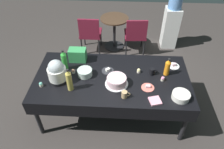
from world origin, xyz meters
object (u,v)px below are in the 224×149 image
Objects in this scene: cupcake_rose at (163,79)px; round_cafe_table at (114,27)px; dessert_plate_charcoal at (108,70)px; soda_bottle_ginger_ale at (69,80)px; potluck_table at (112,80)px; ceramic_snack_bowl at (181,96)px; maroon_chair_right at (136,34)px; dessert_plate_coral at (148,87)px; cupcake_lemon at (62,57)px; soda_bottle_lime_soda at (64,61)px; soda_carton at (78,55)px; maroon_chair_left at (90,32)px; slow_cooker at (57,72)px; dessert_plate_white at (174,66)px; glass_salad_bowl at (85,72)px; cupcake_vanilla at (41,84)px; cupcake_cocoa at (139,71)px; coffee_mug_tan at (125,94)px; frosted_layer_cake at (117,81)px; soda_bottle_orange_juice at (167,67)px; water_cooler at (171,22)px; coffee_mug_black at (152,71)px; cupcake_berry at (73,71)px.

round_cafe_table is (-0.76, 1.91, -0.28)m from cupcake_rose.
soda_bottle_ginger_ale is (-0.47, -0.40, 0.15)m from dessert_plate_charcoal.
ceramic_snack_bowl reaches higher than potluck_table.
dessert_plate_charcoal is 1.62m from maroon_chair_right.
dessert_plate_coral is at bearing -75.31° from round_cafe_table.
cupcake_lemon is at bearing 164.56° from cupcake_rose.
soda_bottle_lime_soda reaches higher than soda_carton.
soda_carton is at bearing -89.89° from maroon_chair_left.
slow_cooker reaches higher than dessert_plate_charcoal.
soda_carton is at bearing 177.12° from dessert_plate_white.
cupcake_rose is (0.78, -0.16, 0.02)m from dessert_plate_charcoal.
cupcake_vanilla is at bearing -155.36° from glass_salad_bowl.
coffee_mug_tan reaches higher than cupcake_cocoa.
slow_cooker is at bearing 164.09° from coffee_mug_tan.
frosted_layer_cake is at bearing -152.82° from dessert_plate_white.
cupcake_rose is at bearing -2.36° from potluck_table.
soda_carton is (-1.44, 0.72, 0.06)m from ceramic_snack_bowl.
slow_cooker reaches higher than dessert_plate_coral.
cupcake_vanilla is 1.14m from coffee_mug_tan.
dessert_plate_white is 0.26m from soda_bottle_orange_juice.
soda_bottle_orange_juice is 0.77m from coffee_mug_tan.
cupcake_lemon is 0.08× the size of maroon_chair_right.
dessert_plate_coral is at bearing -143.93° from cupcake_rose.
glass_salad_bowl is at bearing -175.86° from soda_bottle_orange_juice.
soda_bottle_orange_juice reaches higher than dessert_plate_coral.
soda_bottle_lime_soda is 2.67m from water_cooler.
coffee_mug_black is (1.11, 0.36, -0.11)m from soda_bottle_ginger_ale.
cupcake_lemon is 0.24× the size of soda_bottle_orange_juice.
cupcake_cocoa is 0.57× the size of coffee_mug_black.
dessert_plate_white is 1.00m from dessert_plate_charcoal.
soda_bottle_ginger_ale is at bearing -85.29° from cupcake_berry.
round_cafe_table is at bearing 24.22° from maroon_chair_left.
cupcake_lemon is at bearing 142.45° from coffee_mug_tan.
soda_bottle_lime_soda is (0.11, -0.25, 0.12)m from cupcake_lemon.
cupcake_vanilla is 1.00× the size of cupcake_lemon.
dessert_plate_white is 0.99m from coffee_mug_tan.
cupcake_lemon is 0.57× the size of coffee_mug_black.
cupcake_rose and cupcake_berry have the same top height.
ceramic_snack_bowl is at bearing -17.16° from soda_bottle_lime_soda.
frosted_layer_cake is at bearing -100.54° from maroon_chair_right.
soda_bottle_orange_juice is (1.16, 0.08, 0.08)m from glass_salad_bowl.
coffee_mug_tan is at bearing -8.15° from soda_bottle_ginger_ale.
maroon_chair_right is (0.40, 1.66, -0.20)m from potluck_table.
dessert_plate_white is 0.21× the size of maroon_chair_right.
potluck_table is 0.96m from dessert_plate_white.
dessert_plate_charcoal is at bearing -90.61° from round_cafe_table.
round_cafe_table is (0.52, 1.82, -0.28)m from cupcake_berry.
cupcake_vanilla is 0.58× the size of coffee_mug_tan.
cupcake_vanilla is at bearing -103.04° from cupcake_lemon.
coffee_mug_black is (0.39, 0.47, 0.00)m from coffee_mug_tan.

